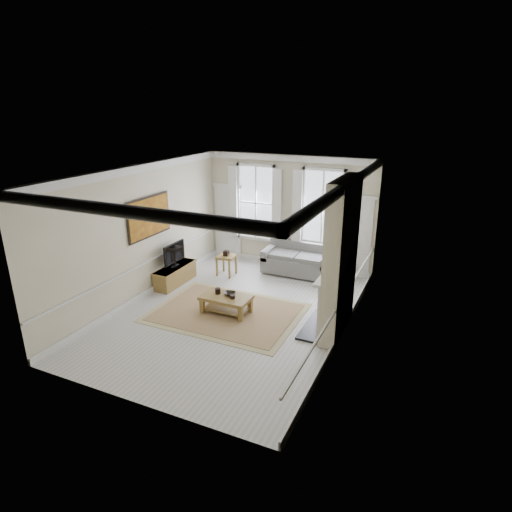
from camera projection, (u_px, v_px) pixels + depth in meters
The scene contains 23 objects.
floor at pixel (235, 313), 10.28m from camera, with size 7.20×7.20×0.00m, color #B7B5AD.
ceiling at pixel (232, 171), 9.15m from camera, with size 7.20×7.20×0.00m, color white.
back_wall at pixel (289, 212), 12.80m from camera, with size 5.20×5.20×0.00m, color beige.
left_wall at pixel (141, 233), 10.73m from camera, with size 7.20×7.20×0.00m, color beige.
right_wall at pixel (347, 263), 8.70m from camera, with size 7.20×7.20×0.00m, color beige.
window_left at pixel (256, 203), 13.10m from camera, with size 1.26×0.20×2.20m, color #B2BCC6, non-canonical shape.
window_right at pixel (322, 209), 12.28m from camera, with size 1.26×0.20×2.20m, color #B2BCC6, non-canonical shape.
door_left at pixel (228, 223), 13.75m from camera, with size 0.90×0.08×2.30m, color silver.
door_right at pixel (355, 238), 12.15m from camera, with size 0.90×0.08×2.30m, color silver.
painting at pixel (149, 217), 10.85m from camera, with size 0.05×1.66×1.06m, color #BE8720.
chimney_breast at pixel (341, 259), 8.94m from camera, with size 0.35×1.70×3.38m, color beige.
hearth at pixel (317, 326), 9.66m from camera, with size 0.55×1.50×0.05m, color black.
fireplace at pixel (328, 299), 9.35m from camera, with size 0.21×1.45×1.33m.
mirror at pixel (332, 241), 8.90m from camera, with size 0.06×1.26×1.06m, color gold.
sofa at pixel (298, 261), 12.62m from camera, with size 2.00×0.98×0.90m.
side_table at pixel (226, 259), 12.45m from camera, with size 0.56×0.56×0.60m.
rug at pixel (226, 312), 10.30m from camera, with size 3.50×2.60×0.02m, color #93754C.
coffee_table at pixel (226, 299), 10.19m from camera, with size 1.19×0.70×0.44m.
ceramic_pot_a at pixel (218, 291), 10.28m from camera, with size 0.14×0.14×0.14m, color black.
ceramic_pot_b at pixel (232, 297), 10.02m from camera, with size 0.12×0.12×0.09m, color black.
bowl at pixel (230, 294), 10.21m from camera, with size 0.28×0.28×0.07m, color black.
tv_stand at pixel (175, 275), 11.91m from camera, with size 0.47×1.45×0.52m, color brown.
tv at pixel (174, 253), 11.68m from camera, with size 0.08×0.90×0.68m.
Camera 1 is at (4.29, -8.18, 4.74)m, focal length 30.00 mm.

